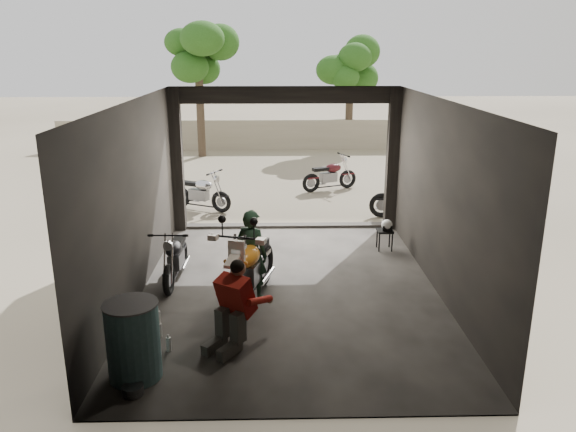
{
  "coord_description": "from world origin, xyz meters",
  "views": [
    {
      "loc": [
        -0.24,
        -8.85,
        3.99
      ],
      "look_at": [
        -0.01,
        0.6,
        1.15
      ],
      "focal_mm": 35.0,
      "sensor_mm": 36.0,
      "label": 1
    }
  ],
  "objects_px": {
    "outside_bike_a": "(200,190)",
    "helmet": "(387,225)",
    "oil_drum": "(133,342)",
    "sign_post": "(420,163)",
    "main_bike": "(251,264)",
    "outside_bike_b": "(330,173)",
    "left_bike": "(175,254)",
    "rider": "(252,254)",
    "mechanic": "(230,308)",
    "outside_bike_c": "(410,194)",
    "stool": "(385,233)"
  },
  "relations": [
    {
      "from": "outside_bike_a",
      "to": "helmet",
      "type": "relative_size",
      "value": 6.4
    },
    {
      "from": "oil_drum",
      "to": "sign_post",
      "type": "bearing_deg",
      "value": 49.63
    },
    {
      "from": "stool",
      "to": "mechanic",
      "type": "bearing_deg",
      "value": -126.67
    },
    {
      "from": "main_bike",
      "to": "rider",
      "type": "bearing_deg",
      "value": 101.37
    },
    {
      "from": "stool",
      "to": "oil_drum",
      "type": "relative_size",
      "value": 0.43
    },
    {
      "from": "helmet",
      "to": "sign_post",
      "type": "distance_m",
      "value": 1.89
    },
    {
      "from": "left_bike",
      "to": "outside_bike_b",
      "type": "relative_size",
      "value": 0.99
    },
    {
      "from": "stool",
      "to": "sign_post",
      "type": "distance_m",
      "value": 2.01
    },
    {
      "from": "outside_bike_c",
      "to": "stool",
      "type": "relative_size",
      "value": 3.91
    },
    {
      "from": "main_bike",
      "to": "outside_bike_a",
      "type": "distance_m",
      "value": 5.7
    },
    {
      "from": "outside_bike_a",
      "to": "sign_post",
      "type": "height_order",
      "value": "sign_post"
    },
    {
      "from": "outside_bike_b",
      "to": "sign_post",
      "type": "xyz_separation_m",
      "value": [
        1.6,
        -3.8,
        1.05
      ]
    },
    {
      "from": "main_bike",
      "to": "helmet",
      "type": "distance_m",
      "value": 3.58
    },
    {
      "from": "outside_bike_b",
      "to": "sign_post",
      "type": "bearing_deg",
      "value": 179.39
    },
    {
      "from": "sign_post",
      "to": "rider",
      "type": "bearing_deg",
      "value": -133.04
    },
    {
      "from": "left_bike",
      "to": "outside_bike_b",
      "type": "xyz_separation_m",
      "value": [
        3.36,
        6.56,
        0.01
      ]
    },
    {
      "from": "helmet",
      "to": "oil_drum",
      "type": "distance_m",
      "value": 6.08
    },
    {
      "from": "outside_bike_a",
      "to": "sign_post",
      "type": "xyz_separation_m",
      "value": [
        5.1,
        -1.83,
        1.04
      ]
    },
    {
      "from": "oil_drum",
      "to": "sign_post",
      "type": "height_order",
      "value": "sign_post"
    },
    {
      "from": "left_bike",
      "to": "mechanic",
      "type": "xyz_separation_m",
      "value": [
        1.14,
        -2.37,
        0.09
      ]
    },
    {
      "from": "outside_bike_b",
      "to": "left_bike",
      "type": "bearing_deg",
      "value": 129.45
    },
    {
      "from": "outside_bike_c",
      "to": "helmet",
      "type": "distance_m",
      "value": 2.55
    },
    {
      "from": "outside_bike_b",
      "to": "mechanic",
      "type": "bearing_deg",
      "value": 142.61
    },
    {
      "from": "outside_bike_b",
      "to": "rider",
      "type": "xyz_separation_m",
      "value": [
        -1.98,
        -7.29,
        0.24
      ]
    },
    {
      "from": "outside_bike_a",
      "to": "stool",
      "type": "height_order",
      "value": "outside_bike_a"
    },
    {
      "from": "outside_bike_a",
      "to": "outside_bike_c",
      "type": "distance_m",
      "value": 5.24
    },
    {
      "from": "main_bike",
      "to": "oil_drum",
      "type": "xyz_separation_m",
      "value": [
        -1.37,
        -2.17,
        -0.16
      ]
    },
    {
      "from": "main_bike",
      "to": "outside_bike_a",
      "type": "height_order",
      "value": "main_bike"
    },
    {
      "from": "outside_bike_c",
      "to": "oil_drum",
      "type": "xyz_separation_m",
      "value": [
        -5.05,
        -6.9,
        -0.07
      ]
    },
    {
      "from": "outside_bike_b",
      "to": "oil_drum",
      "type": "distance_m",
      "value": 10.21
    },
    {
      "from": "outside_bike_b",
      "to": "sign_post",
      "type": "relative_size",
      "value": 0.65
    },
    {
      "from": "outside_bike_c",
      "to": "mechanic",
      "type": "height_order",
      "value": "mechanic"
    },
    {
      "from": "main_bike",
      "to": "outside_bike_a",
      "type": "xyz_separation_m",
      "value": [
        -1.5,
        5.5,
        -0.15
      ]
    },
    {
      "from": "outside_bike_a",
      "to": "rider",
      "type": "distance_m",
      "value": 5.52
    },
    {
      "from": "outside_bike_b",
      "to": "mechanic",
      "type": "relative_size",
      "value": 1.27
    },
    {
      "from": "outside_bike_c",
      "to": "sign_post",
      "type": "relative_size",
      "value": 0.73
    },
    {
      "from": "helmet",
      "to": "rider",
      "type": "bearing_deg",
      "value": -143.64
    },
    {
      "from": "mechanic",
      "to": "oil_drum",
      "type": "xyz_separation_m",
      "value": [
        -1.14,
        -0.71,
        -0.09
      ]
    },
    {
      "from": "left_bike",
      "to": "mechanic",
      "type": "bearing_deg",
      "value": -62.14
    },
    {
      "from": "rider",
      "to": "oil_drum",
      "type": "bearing_deg",
      "value": 87.71
    },
    {
      "from": "rider",
      "to": "outside_bike_c",
      "type": "bearing_deg",
      "value": -100.9
    },
    {
      "from": "outside_bike_a",
      "to": "outside_bike_b",
      "type": "height_order",
      "value": "outside_bike_a"
    },
    {
      "from": "helmet",
      "to": "mechanic",
      "type": "bearing_deg",
      "value": -130.23
    },
    {
      "from": "rider",
      "to": "sign_post",
      "type": "distance_m",
      "value": 5.06
    },
    {
      "from": "outside_bike_c",
      "to": "oil_drum",
      "type": "bearing_deg",
      "value": 142.88
    },
    {
      "from": "rider",
      "to": "stool",
      "type": "xyz_separation_m",
      "value": [
        2.62,
        2.19,
        -0.39
      ]
    },
    {
      "from": "main_bike",
      "to": "outside_bike_b",
      "type": "relative_size",
      "value": 1.32
    },
    {
      "from": "outside_bike_a",
      "to": "helmet",
      "type": "bearing_deg",
      "value": -100.08
    },
    {
      "from": "rider",
      "to": "helmet",
      "type": "distance_m",
      "value": 3.45
    },
    {
      "from": "main_bike",
      "to": "outside_bike_b",
      "type": "height_order",
      "value": "main_bike"
    }
  ]
}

